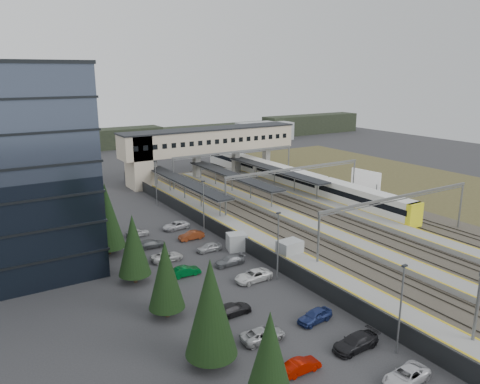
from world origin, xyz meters
TOP-DOWN VIEW (x-y plane):
  - ground at (0.00, 0.00)m, footprint 220.00×220.00m
  - conifer_row at (-22.00, -3.86)m, footprint 4.42×49.82m
  - car_park at (-13.23, -7.44)m, footprint 10.40×44.66m
  - lampposts at (-8.00, 1.25)m, footprint 0.50×53.25m
  - fence at (-6.50, 5.00)m, footprint 0.08×90.00m
  - relay_cabin_near at (-3.07, -3.92)m, footprint 3.06×2.33m
  - relay_cabin_far at (-7.12, 2.31)m, footprint 2.96×2.67m
  - rail_corridor at (9.34, 5.00)m, footprint 34.00×90.00m
  - canopies at (7.00, 27.00)m, footprint 23.10×30.00m
  - footbridge at (7.70, 42.00)m, footprint 40.40×6.40m
  - gantries at (12.00, 3.00)m, footprint 28.40×62.28m
  - train at (20.00, 25.88)m, footprint 2.97×62.13m
  - billboard at (26.36, 11.34)m, footprint 0.91×6.41m
  - scrub_east at (45.00, 5.00)m, footprint 34.00×120.00m
  - treeline_far at (23.81, 92.28)m, footprint 170.00×19.00m

SIDE VIEW (x-z plane):
  - ground at x=0.00m, z-range 0.00..0.00m
  - scrub_east at x=45.00m, z-range 0.00..0.06m
  - rail_corridor at x=9.34m, z-range -0.17..0.75m
  - car_park at x=-13.23m, z-range -0.05..1.24m
  - fence at x=-6.50m, z-range 0.00..2.00m
  - relay_cabin_far at x=-7.12m, z-range 0.00..2.29m
  - relay_cabin_near at x=-3.07m, z-range 0.00..2.46m
  - train at x=20.00m, z-range 0.26..4.00m
  - treeline_far at x=23.81m, z-range -0.55..6.45m
  - billboard at x=26.36m, z-range 0.99..6.54m
  - canopies at x=7.00m, z-range 2.28..5.56m
  - lampposts at x=-8.00m, z-range 0.30..8.37m
  - conifer_row at x=-22.00m, z-range 0.09..9.59m
  - gantries at x=12.00m, z-range 2.41..9.58m
  - footbridge at x=7.70m, z-range 2.33..13.53m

